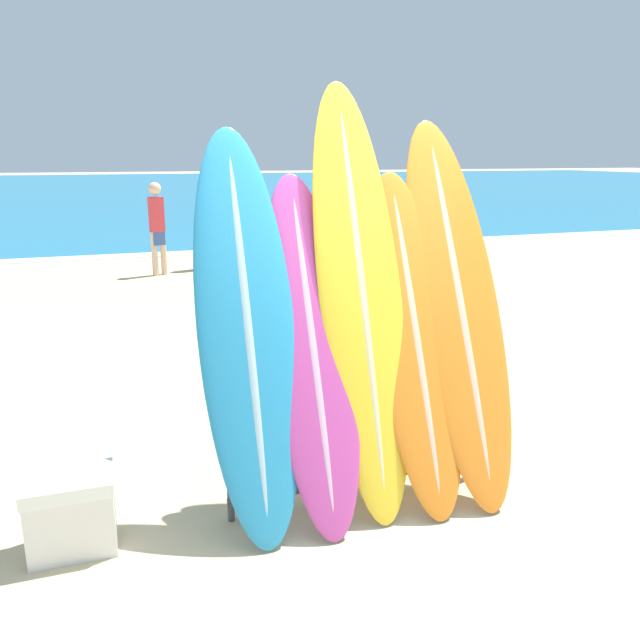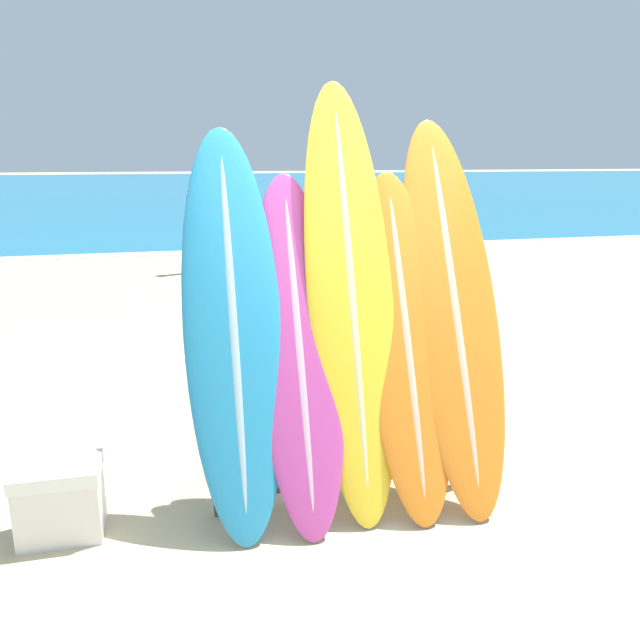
% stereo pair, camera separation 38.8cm
% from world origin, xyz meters
% --- Properties ---
extents(ground_plane, '(160.00, 160.00, 0.00)m').
position_xyz_m(ground_plane, '(0.00, 0.00, 0.00)').
color(ground_plane, '#CCB789').
extents(ocean_water, '(120.00, 60.00, 0.01)m').
position_xyz_m(ocean_water, '(0.00, 40.22, 0.00)').
color(ocean_water, teal).
rests_on(ocean_water, ground_plane).
extents(surfboard_rack, '(1.68, 0.04, 0.92)m').
position_xyz_m(surfboard_rack, '(-0.20, 0.48, 0.50)').
color(surfboard_rack, '#47474C').
rests_on(surfboard_rack, ground_plane).
extents(surfboard_slot_0, '(0.55, 0.92, 2.24)m').
position_xyz_m(surfboard_slot_0, '(-0.88, 0.52, 1.12)').
color(surfboard_slot_0, teal).
rests_on(surfboard_slot_0, ground_plane).
extents(surfboard_slot_1, '(0.50, 0.91, 1.98)m').
position_xyz_m(surfboard_slot_1, '(-0.51, 0.48, 0.99)').
color(surfboard_slot_1, '#B23D8E').
rests_on(surfboard_slot_1, ground_plane).
extents(surfboard_slot_2, '(0.52, 0.98, 2.52)m').
position_xyz_m(surfboard_slot_2, '(-0.18, 0.57, 1.26)').
color(surfboard_slot_2, yellow).
rests_on(surfboard_slot_2, ground_plane).
extents(surfboard_slot_3, '(0.52, 0.93, 1.99)m').
position_xyz_m(surfboard_slot_3, '(0.14, 0.48, 0.99)').
color(surfboard_slot_3, orange).
rests_on(surfboard_slot_3, ground_plane).
extents(surfboard_slot_4, '(0.58, 1.13, 2.31)m').
position_xyz_m(surfboard_slot_4, '(0.47, 0.55, 1.16)').
color(surfboard_slot_4, orange).
rests_on(surfboard_slot_4, ground_plane).
extents(person_near_water, '(0.27, 0.22, 1.62)m').
position_xyz_m(person_near_water, '(-0.76, 8.53, 0.88)').
color(person_near_water, beige).
rests_on(person_near_water, ground_plane).
extents(person_mid_beach, '(0.23, 0.28, 1.69)m').
position_xyz_m(person_mid_beach, '(0.20, 8.89, 0.92)').
color(person_mid_beach, tan).
rests_on(person_mid_beach, ground_plane).
extents(cooler_box, '(0.46, 0.32, 0.43)m').
position_xyz_m(cooler_box, '(-1.87, 0.48, 0.22)').
color(cooler_box, silver).
rests_on(cooler_box, ground_plane).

